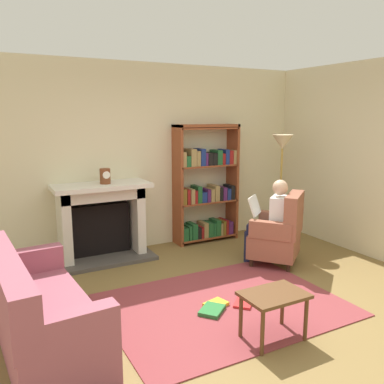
{
  "coord_description": "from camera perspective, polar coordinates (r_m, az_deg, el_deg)",
  "views": [
    {
      "loc": [
        -2.14,
        -2.99,
        1.96
      ],
      "look_at": [
        0.1,
        1.2,
        1.05
      ],
      "focal_mm": 37.58,
      "sensor_mm": 36.0,
      "label": 1
    }
  ],
  "objects": [
    {
      "name": "ground",
      "position": [
        4.17,
        6.88,
        -17.31
      ],
      "size": [
        14.0,
        14.0,
        0.0
      ],
      "primitive_type": "plane",
      "color": "olive"
    },
    {
      "name": "back_wall",
      "position": [
        5.97,
        -6.99,
        4.91
      ],
      "size": [
        5.6,
        0.1,
        2.7
      ],
      "primitive_type": "cube",
      "color": "beige",
      "rests_on": "ground"
    },
    {
      "name": "side_wall_right",
      "position": [
        6.42,
        20.35,
        4.73
      ],
      "size": [
        0.1,
        5.2,
        2.7
      ],
      "primitive_type": "cube",
      "color": "beige",
      "rests_on": "ground"
    },
    {
      "name": "area_rug",
      "position": [
        4.39,
        4.56,
        -15.66
      ],
      "size": [
        2.4,
        1.8,
        0.01
      ],
      "primitive_type": "cube",
      "color": "brown",
      "rests_on": "ground"
    },
    {
      "name": "fireplace",
      "position": [
        5.65,
        -12.74,
        -3.71
      ],
      "size": [
        1.32,
        0.64,
        1.06
      ],
      "color": "#4C4742",
      "rests_on": "ground"
    },
    {
      "name": "mantel_clock",
      "position": [
        5.45,
        -12.22,
        2.21
      ],
      "size": [
        0.14,
        0.14,
        0.2
      ],
      "color": "brown",
      "rests_on": "fireplace"
    },
    {
      "name": "bookshelf",
      "position": [
        6.25,
        2.02,
        0.81
      ],
      "size": [
        1.02,
        0.32,
        1.82
      ],
      "color": "brown",
      "rests_on": "ground"
    },
    {
      "name": "armchair_reading",
      "position": [
        5.46,
        12.33,
        -5.74
      ],
      "size": [
        0.89,
        0.89,
        0.97
      ],
      "rotation": [
        0.0,
        0.0,
        3.83
      ],
      "color": "#331E14",
      "rests_on": "ground"
    },
    {
      "name": "seated_reader",
      "position": [
        5.43,
        11.19,
        -3.64
      ],
      "size": [
        0.57,
        0.59,
        1.14
      ],
      "rotation": [
        0.0,
        0.0,
        3.83
      ],
      "color": "white",
      "rests_on": "ground"
    },
    {
      "name": "sofa_floral",
      "position": [
        3.78,
        -21.05,
        -15.68
      ],
      "size": [
        0.84,
        1.75,
        0.85
      ],
      "rotation": [
        0.0,
        0.0,
        1.64
      ],
      "color": "#9B4F61",
      "rests_on": "ground"
    },
    {
      "name": "side_table",
      "position": [
        3.71,
        11.53,
        -14.85
      ],
      "size": [
        0.56,
        0.39,
        0.44
      ],
      "color": "brown",
      "rests_on": "ground"
    },
    {
      "name": "scattered_books",
      "position": [
        4.34,
        4.98,
        -15.64
      ],
      "size": [
        0.88,
        0.37,
        0.04
      ],
      "color": "red",
      "rests_on": "area_rug"
    },
    {
      "name": "floor_lamp",
      "position": [
        6.26,
        12.66,
        5.6
      ],
      "size": [
        0.32,
        0.32,
        1.67
      ],
      "color": "#B7933F",
      "rests_on": "ground"
    }
  ]
}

